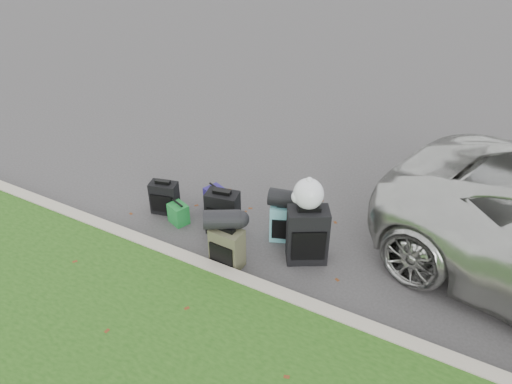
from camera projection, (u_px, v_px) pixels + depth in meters
The scene contains 12 objects.
ground at pixel (255, 233), 7.00m from camera, with size 120.00×120.00×0.00m, color #383535.
curb at pixel (217, 272), 6.22m from camera, with size 120.00×0.18×0.15m, color #9E937F.
suitcase_small_black at pixel (165, 198), 7.31m from camera, with size 0.40×0.22×0.50m, color black.
suitcase_large_black_left at pixel (223, 213), 6.87m from camera, with size 0.44×0.26×0.63m, color black.
suitcase_olive at pixel (227, 248), 6.30m from camera, with size 0.41×0.25×0.56m, color #3A3926.
suitcase_teal at pixel (284, 223), 6.76m from camera, with size 0.38×0.22×0.54m, color teal.
suitcase_large_black_right at pixel (307, 235), 6.34m from camera, with size 0.52×0.31×0.78m, color black.
tote_green at pixel (178, 214), 7.14m from camera, with size 0.27×0.21×0.30m, color #19732C.
tote_navy at pixel (216, 199), 7.41m from camera, with size 0.32×0.25×0.34m, color navy.
duffel_left at pixel (222, 220), 6.13m from camera, with size 0.24×0.24×0.45m, color black.
duffel_right at pixel (285, 199), 6.55m from camera, with size 0.24×0.24×0.43m, color black.
trash_bag at pixel (308, 194), 6.09m from camera, with size 0.38×0.38×0.38m, color silver.
Camera 1 is at (2.67, -4.86, 4.32)m, focal length 35.00 mm.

